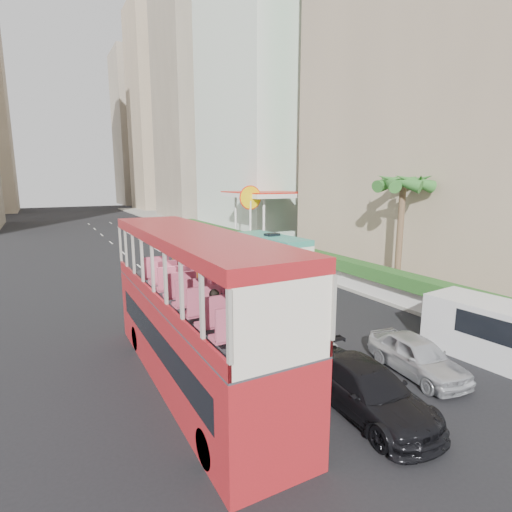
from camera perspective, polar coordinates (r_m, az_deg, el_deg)
ground_plane at (r=16.93m, az=11.25°, el=-12.51°), size 200.00×200.00×0.00m
double_decker_bus at (r=13.20m, az=-9.01°, el=-7.48°), size 2.50×11.00×5.06m
car_silver_lane_a at (r=15.86m, az=4.36°, el=-13.99°), size 1.96×5.05×1.64m
car_silver_lane_b at (r=15.55m, az=21.82°, el=-15.30°), size 2.07×4.09×1.34m
car_black at (r=12.88m, az=15.39°, el=-20.66°), size 2.26×4.97×1.41m
van_asset at (r=30.12m, az=-5.71°, el=-1.99°), size 2.51×4.99×1.35m
minibus_near at (r=26.36m, az=-2.29°, el=-1.11°), size 2.86×5.69×2.41m
minibus_far at (r=27.87m, az=2.28°, el=0.01°), size 2.64×6.59×2.86m
panel_van_near at (r=17.41m, az=32.03°, el=-9.53°), size 2.63×5.57×2.16m
panel_van_far at (r=39.76m, az=-6.98°, el=2.53°), size 2.30×5.00×1.95m
sidewalk at (r=42.02m, az=-1.06°, el=1.83°), size 6.00×120.00×0.18m
kerb_wall at (r=31.14m, az=3.69°, el=-0.26°), size 0.30×44.00×1.00m
hedge at (r=30.99m, az=3.71°, el=1.28°), size 1.10×44.00×0.70m
palm_tree at (r=24.13m, az=19.82°, el=2.39°), size 0.36×0.36×6.40m
shell_station at (r=40.42m, az=1.50°, el=5.27°), size 6.50×8.00×5.50m
tower_mid at (r=77.50m, az=-7.00°, el=24.43°), size 16.00×16.00×50.00m
tower_far_a at (r=98.89m, az=-12.96°, el=19.47°), size 14.00×14.00×44.00m
tower_far_b at (r=119.73m, az=-15.90°, el=16.81°), size 14.00×14.00×40.00m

